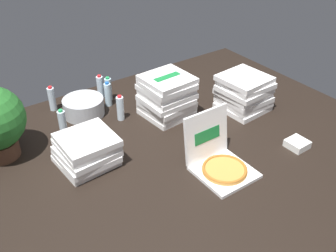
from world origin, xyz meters
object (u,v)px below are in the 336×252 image
Objects in this scene: water_bottle_2 at (63,123)px; ice_bucket at (84,107)px; pizza_stack_center_far at (244,93)px; pizza_stack_left_far at (167,96)px; pizza_stack_center_near at (87,150)px; napkin_pile at (297,144)px; water_bottle_5 at (108,89)px; water_bottle_4 at (100,87)px; water_bottle_1 at (120,108)px; open_pizza_box at (219,160)px; water_bottle_0 at (108,94)px; water_bottle_3 at (52,99)px.

ice_bucket is at bearing 35.24° from water_bottle_2.
pizza_stack_center_far is 0.64m from pizza_stack_left_far.
napkin_pile is at bearing -28.12° from pizza_stack_center_near.
pizza_stack_left_far is 0.56m from water_bottle_5.
water_bottle_2 is 0.60m from water_bottle_4.
water_bottle_1 is 0.41m from water_bottle_4.
open_pizza_box reaches higher than water_bottle_1.
pizza_stack_center_far reaches higher than napkin_pile.
water_bottle_1 is at bearing -95.85° from water_bottle_0.
water_bottle_0 is at bearing 141.91° from pizza_stack_center_far.
pizza_stack_left_far reaches higher than water_bottle_5.
pizza_stack_center_far is at bearing -38.09° from water_bottle_0.
water_bottle_3 is (-0.72, 0.60, -0.07)m from pizza_stack_left_far.
water_bottle_1 is at bearing 38.10° from pizza_stack_center_near.
open_pizza_box is 1.90× the size of water_bottle_3.
pizza_stack_left_far is at bearing -39.96° from water_bottle_3.
ice_bucket is at bearing 149.02° from pizza_stack_center_far.
ice_bucket is 0.30m from water_bottle_4.
water_bottle_4 is (0.42, -0.04, 0.00)m from water_bottle_3.
water_bottle_2 is (-0.68, 0.98, 0.03)m from open_pizza_box.
water_bottle_0 is at bearing 22.21° from water_bottle_2.
pizza_stack_center_far is 1.01m from water_bottle_1.
pizza_stack_center_far is 1.81× the size of water_bottle_0.
pizza_stack_center_near is at bearing 140.56° from open_pizza_box.
open_pizza_box is at bearing -39.44° from pizza_stack_center_near.
pizza_stack_center_far reaches higher than ice_bucket.
water_bottle_0 is (-0.31, 0.41, -0.07)m from pizza_stack_left_far.
water_bottle_5 is (0.05, 0.08, 0.00)m from water_bottle_0.
water_bottle_3 is at bearing 145.48° from pizza_stack_center_far.
pizza_stack_center_far is 0.99× the size of pizza_stack_center_near.
water_bottle_0 is at bearing -92.79° from water_bottle_4.
water_bottle_0 is (-0.88, 0.69, -0.05)m from pizza_stack_center_far.
pizza_stack_left_far is 1.83× the size of water_bottle_0.
pizza_stack_center_far is 1.45m from water_bottle_2.
pizza_stack_center_near is (-1.36, 0.08, -0.04)m from pizza_stack_center_far.
water_bottle_5 reaches higher than ice_bucket.
water_bottle_0 is (-0.20, 1.17, 0.03)m from open_pizza_box.
water_bottle_0 is 1.00× the size of water_bottle_3.
pizza_stack_center_far reaches higher than pizza_stack_center_near.
water_bottle_2 is (-0.25, -0.17, 0.03)m from ice_bucket.
pizza_stack_center_near is 2.78× the size of napkin_pile.
water_bottle_5 is at bearing -14.18° from water_bottle_3.
water_bottle_5 is (0.04, -0.07, 0.00)m from water_bottle_4.
water_bottle_3 is at bearing 84.81° from pizza_stack_center_near.
water_bottle_1 is 0.35m from water_bottle_5.
water_bottle_1 is at bearing 154.41° from pizza_stack_center_far.
open_pizza_box is at bearing -76.29° from water_bottle_1.
pizza_stack_left_far is at bearing -24.13° from water_bottle_1.
water_bottle_5 is (0.46, -0.12, 0.00)m from water_bottle_3.
napkin_pile is at bearing -12.36° from open_pizza_box.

